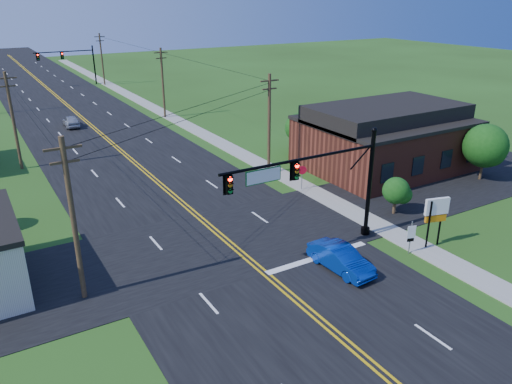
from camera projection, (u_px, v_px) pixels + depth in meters
ground at (340, 342)px, 23.54m from camera, size 260.00×260.00×0.00m
road_main at (87, 123)px, 63.47m from camera, size 16.00×220.00×0.04m
road_cross at (224, 241)px, 33.11m from camera, size 70.00×10.00×0.04m
sidewalk at (195, 129)px, 60.46m from camera, size 2.00×160.00×0.08m
signal_mast_main at (316, 181)px, 30.24m from camera, size 11.30×0.60×7.48m
signal_mast_far at (68, 60)px, 87.87m from camera, size 10.98×0.60×7.48m
brick_building at (384, 143)px, 46.55m from camera, size 14.20×11.20×4.70m
utility_pole_left_a at (73, 218)px, 25.27m from camera, size 1.80×0.28×9.00m
utility_pole_left_b at (13, 119)px, 45.24m from camera, size 1.80×0.28×9.00m
utility_pole_right_a at (269, 123)px, 44.03m from camera, size 1.80×0.28×9.00m
utility_pole_right_b at (163, 82)px, 64.80m from camera, size 1.80×0.28×9.00m
utility_pole_right_c at (102, 58)px, 88.76m from camera, size 1.80×0.28×9.00m
tree_right_front at (485, 146)px, 43.07m from camera, size 3.80×3.80×5.00m
tree_right_back at (299, 128)px, 50.95m from camera, size 3.00×3.00×4.10m
shrub_corner at (396, 191)px, 36.62m from camera, size 2.00×2.00×2.86m
blue_car at (341, 259)px, 29.40m from camera, size 1.85×4.57×1.48m
distant_car at (71, 121)px, 61.45m from camera, size 1.88×4.23×1.42m
route_sign at (411, 235)px, 31.07m from camera, size 0.54×0.20×2.25m
stop_sign at (302, 173)px, 41.24m from camera, size 0.72×0.34×2.15m
pylon_sign at (436, 212)px, 31.61m from camera, size 1.64×0.65×3.36m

